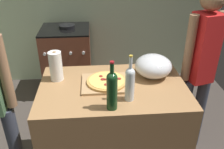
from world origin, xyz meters
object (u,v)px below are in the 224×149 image
wine_bottle_amber (112,89)px  stove (68,61)px  paper_towel_roll (56,66)px  person_in_red (200,68)px  pizza (107,81)px  mixing_bowl (153,66)px  wine_bottle_clear (130,82)px

wine_bottle_amber → stove: size_ratio=0.37×
paper_towel_roll → wine_bottle_amber: bearing=-45.9°
person_in_red → wine_bottle_amber: bearing=-148.7°
wine_bottle_amber → person_in_red: (0.83, 0.50, -0.13)m
pizza → person_in_red: 0.86m
pizza → mixing_bowl: size_ratio=1.04×
mixing_bowl → wine_bottle_amber: bearing=-131.7°
mixing_bowl → wine_bottle_amber: size_ratio=0.87×
wine_bottle_clear → person_in_red: (0.69, 0.41, -0.12)m
mixing_bowl → person_in_red: bearing=9.2°
paper_towel_roll → wine_bottle_amber: (0.42, -0.44, 0.03)m
paper_towel_roll → wine_bottle_clear: bearing=-31.5°
mixing_bowl → wine_bottle_clear: 0.42m
pizza → stove: size_ratio=0.33×
pizza → paper_towel_roll: (-0.41, 0.12, 0.09)m
wine_bottle_clear → person_in_red: person_in_red is taller
wine_bottle_clear → pizza: bearing=123.6°
paper_towel_roll → wine_bottle_amber: size_ratio=0.70×
pizza → mixing_bowl: (0.40, 0.11, 0.06)m
mixing_bowl → stove: size_ratio=0.32×
paper_towel_roll → stove: 1.43m
paper_towel_roll → mixing_bowl: bearing=-0.4°
stove → person_in_red: person_in_red is taller
pizza → mixing_bowl: mixing_bowl is taller
mixing_bowl → wine_bottle_clear: (-0.25, -0.34, 0.05)m
wine_bottle_amber → wine_bottle_clear: bearing=35.3°
pizza → person_in_red: person_in_red is taller
mixing_bowl → wine_bottle_amber: (-0.38, -0.43, 0.06)m
wine_bottle_amber → person_in_red: person_in_red is taller
pizza → wine_bottle_clear: (0.15, -0.23, 0.11)m
pizza → wine_bottle_clear: bearing=-56.4°
pizza → paper_towel_roll: size_ratio=1.29×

